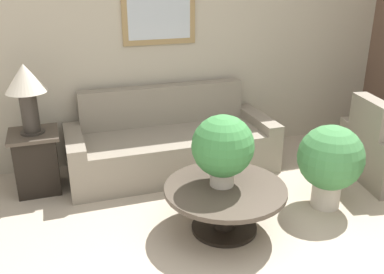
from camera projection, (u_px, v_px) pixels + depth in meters
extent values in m
cube|color=#B2A893|center=(180.00, 45.00, 4.89)|extent=(7.25, 0.06, 2.60)
cube|color=#997A4C|center=(159.00, 8.00, 4.62)|extent=(0.82, 0.03, 0.77)
cube|color=#B2BCC6|center=(159.00, 9.00, 4.61)|extent=(0.70, 0.01, 0.65)
cube|color=gray|center=(172.00, 152.00, 4.74)|extent=(1.89, 0.89, 0.45)
cube|color=gray|center=(163.00, 104.00, 4.90)|extent=(1.89, 0.16, 0.44)
cube|color=gray|center=(76.00, 160.00, 4.42)|extent=(0.18, 0.89, 0.55)
cube|color=gray|center=(257.00, 137.00, 5.03)|extent=(0.18, 0.89, 0.55)
cube|color=gray|center=(371.00, 121.00, 4.38)|extent=(0.26, 0.62, 0.44)
cube|color=gray|center=(381.00, 140.00, 4.94)|extent=(0.99, 0.34, 0.55)
cylinder|color=black|center=(224.00, 227.00, 3.73)|extent=(0.57, 0.57, 0.03)
cylinder|color=black|center=(225.00, 209.00, 3.67)|extent=(0.19, 0.19, 0.35)
cylinder|color=#473D33|center=(225.00, 189.00, 3.59)|extent=(1.04, 1.04, 0.04)
cube|color=black|center=(37.00, 163.00, 4.30)|extent=(0.41, 0.41, 0.59)
cube|color=#473D33|center=(33.00, 134.00, 4.19)|extent=(0.48, 0.48, 0.03)
cylinder|color=#2D2823|center=(33.00, 132.00, 4.18)|extent=(0.23, 0.23, 0.02)
cylinder|color=#2D2823|center=(30.00, 112.00, 4.10)|extent=(0.16, 0.16, 0.39)
cone|color=beige|center=(25.00, 78.00, 3.98)|extent=(0.39, 0.39, 0.27)
cylinder|color=beige|center=(222.00, 176.00, 3.60)|extent=(0.20, 0.20, 0.16)
sphere|color=#387A3D|center=(223.00, 146.00, 3.50)|extent=(0.52, 0.52, 0.52)
cylinder|color=beige|center=(326.00, 193.00, 4.06)|extent=(0.27, 0.27, 0.28)
sphere|color=#428447|center=(331.00, 157.00, 3.93)|extent=(0.61, 0.61, 0.61)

